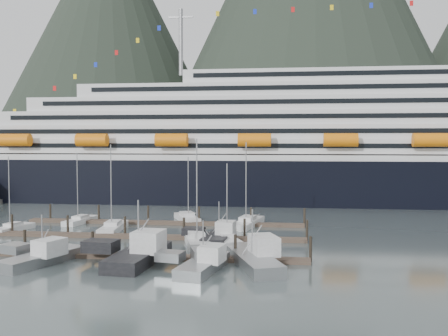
{
  "coord_description": "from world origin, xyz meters",
  "views": [
    {
      "loc": [
        16.47,
        -71.35,
        14.37
      ],
      "look_at": [
        4.73,
        22.0,
        9.44
      ],
      "focal_mm": 42.0,
      "sensor_mm": 36.0,
      "label": 1
    }
  ],
  "objects_px": {
    "trawler_a": "(42,256)",
    "trawler_b": "(137,255)",
    "trawler_e": "(218,236)",
    "sailboat_h": "(225,240)",
    "sailboat_f": "(187,219)",
    "cruise_ship": "(348,150)",
    "sailboat_e": "(81,221)",
    "trawler_c": "(251,257)",
    "sailboat_a": "(13,229)",
    "trawler_d": "(202,263)",
    "sailboat_d": "(196,240)",
    "sailboat_g": "(248,223)",
    "sailboat_b": "(113,228)"
  },
  "relations": [
    {
      "from": "trawler_a",
      "to": "trawler_b",
      "type": "relative_size",
      "value": 0.92
    },
    {
      "from": "trawler_a",
      "to": "trawler_e",
      "type": "distance_m",
      "value": 24.23
    },
    {
      "from": "sailboat_h",
      "to": "sailboat_f",
      "type": "bearing_deg",
      "value": 2.03
    },
    {
      "from": "cruise_ship",
      "to": "sailboat_h",
      "type": "height_order",
      "value": "cruise_ship"
    },
    {
      "from": "sailboat_f",
      "to": "sailboat_e",
      "type": "bearing_deg",
      "value": 79.01
    },
    {
      "from": "trawler_c",
      "to": "trawler_e",
      "type": "height_order",
      "value": "trawler_c"
    },
    {
      "from": "sailboat_e",
      "to": "sailboat_f",
      "type": "bearing_deg",
      "value": -67.86
    },
    {
      "from": "sailboat_a",
      "to": "sailboat_f",
      "type": "relative_size",
      "value": 1.02
    },
    {
      "from": "trawler_b",
      "to": "trawler_e",
      "type": "distance_m",
      "value": 15.75
    },
    {
      "from": "sailboat_h",
      "to": "trawler_d",
      "type": "xyz_separation_m",
      "value": [
        -0.61,
        -15.88,
        0.41
      ]
    },
    {
      "from": "sailboat_e",
      "to": "trawler_c",
      "type": "height_order",
      "value": "sailboat_e"
    },
    {
      "from": "cruise_ship",
      "to": "sailboat_d",
      "type": "height_order",
      "value": "cruise_ship"
    },
    {
      "from": "trawler_a",
      "to": "trawler_b",
      "type": "xyz_separation_m",
      "value": [
        11.07,
        1.59,
        0.17
      ]
    },
    {
      "from": "trawler_a",
      "to": "trawler_d",
      "type": "xyz_separation_m",
      "value": [
        19.21,
        -1.04,
        -0.01
      ]
    },
    {
      "from": "sailboat_a",
      "to": "sailboat_d",
      "type": "relative_size",
      "value": 0.81
    },
    {
      "from": "sailboat_g",
      "to": "trawler_b",
      "type": "distance_m",
      "value": 30.24
    },
    {
      "from": "sailboat_g",
      "to": "sailboat_d",
      "type": "bearing_deg",
      "value": 170.8
    },
    {
      "from": "sailboat_b",
      "to": "trawler_d",
      "type": "bearing_deg",
      "value": -147.36
    },
    {
      "from": "sailboat_a",
      "to": "trawler_a",
      "type": "height_order",
      "value": "sailboat_a"
    },
    {
      "from": "cruise_ship",
      "to": "trawler_d",
      "type": "height_order",
      "value": "cruise_ship"
    },
    {
      "from": "cruise_ship",
      "to": "trawler_d",
      "type": "xyz_separation_m",
      "value": [
        -23.08,
        -69.92,
        -11.22
      ]
    },
    {
      "from": "trawler_b",
      "to": "trawler_e",
      "type": "relative_size",
      "value": 1.29
    },
    {
      "from": "sailboat_d",
      "to": "trawler_c",
      "type": "xyz_separation_m",
      "value": [
        8.58,
        -12.02,
        0.47
      ]
    },
    {
      "from": "trawler_b",
      "to": "sailboat_a",
      "type": "bearing_deg",
      "value": 59.43
    },
    {
      "from": "sailboat_a",
      "to": "trawler_e",
      "type": "height_order",
      "value": "sailboat_a"
    },
    {
      "from": "trawler_b",
      "to": "trawler_d",
      "type": "relative_size",
      "value": 1.2
    },
    {
      "from": "sailboat_b",
      "to": "sailboat_d",
      "type": "relative_size",
      "value": 0.94
    },
    {
      "from": "sailboat_b",
      "to": "sailboat_f",
      "type": "xyz_separation_m",
      "value": [
        9.7,
        11.53,
        -0.01
      ]
    },
    {
      "from": "cruise_ship",
      "to": "sailboat_d",
      "type": "xyz_separation_m",
      "value": [
        -26.51,
        -54.69,
        -11.6
      ]
    },
    {
      "from": "sailboat_a",
      "to": "sailboat_e",
      "type": "distance_m",
      "value": 11.72
    },
    {
      "from": "sailboat_d",
      "to": "sailboat_f",
      "type": "distance_m",
      "value": 20.41
    },
    {
      "from": "trawler_c",
      "to": "trawler_e",
      "type": "bearing_deg",
      "value": 3.12
    },
    {
      "from": "sailboat_f",
      "to": "trawler_d",
      "type": "xyz_separation_m",
      "value": [
        8.62,
        -34.97,
        0.4
      ]
    },
    {
      "from": "cruise_ship",
      "to": "trawler_d",
      "type": "relative_size",
      "value": 19.56
    },
    {
      "from": "cruise_ship",
      "to": "sailboat_e",
      "type": "bearing_deg",
      "value": -141.45
    },
    {
      "from": "trawler_b",
      "to": "sailboat_b",
      "type": "bearing_deg",
      "value": 31.24
    },
    {
      "from": "sailboat_d",
      "to": "trawler_e",
      "type": "relative_size",
      "value": 1.51
    },
    {
      "from": "sailboat_a",
      "to": "sailboat_g",
      "type": "height_order",
      "value": "sailboat_g"
    },
    {
      "from": "sailboat_h",
      "to": "trawler_c",
      "type": "height_order",
      "value": "sailboat_h"
    },
    {
      "from": "sailboat_g",
      "to": "trawler_b",
      "type": "bearing_deg",
      "value": 171.04
    },
    {
      "from": "sailboat_b",
      "to": "trawler_d",
      "type": "distance_m",
      "value": 29.75
    },
    {
      "from": "trawler_c",
      "to": "sailboat_b",
      "type": "bearing_deg",
      "value": 29.29
    },
    {
      "from": "sailboat_h",
      "to": "trawler_d",
      "type": "bearing_deg",
      "value": 154.03
    },
    {
      "from": "sailboat_h",
      "to": "sailboat_e",
      "type": "bearing_deg",
      "value": 38.24
    },
    {
      "from": "sailboat_d",
      "to": "sailboat_g",
      "type": "bearing_deg",
      "value": -37.29
    },
    {
      "from": "sailboat_f",
      "to": "trawler_e",
      "type": "relative_size",
      "value": 1.2
    },
    {
      "from": "sailboat_g",
      "to": "cruise_ship",
      "type": "bearing_deg",
      "value": -15.85
    },
    {
      "from": "sailboat_d",
      "to": "sailboat_b",
      "type": "bearing_deg",
      "value": 44.89
    },
    {
      "from": "sailboat_b",
      "to": "trawler_c",
      "type": "bearing_deg",
      "value": -136.12
    },
    {
      "from": "sailboat_h",
      "to": "trawler_c",
      "type": "distance_m",
      "value": 13.46
    }
  ]
}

